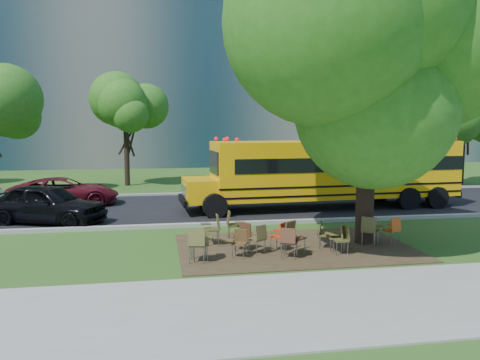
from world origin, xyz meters
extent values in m
plane|color=#2D4D18|center=(0.00, 0.00, 0.00)|extent=(160.00, 160.00, 0.00)
cube|color=gray|center=(0.00, -5.00, 0.02)|extent=(60.00, 4.00, 0.04)
cube|color=#382819|center=(1.00, -0.50, 0.01)|extent=(7.00, 4.50, 0.03)
cube|color=black|center=(0.00, 7.00, 0.02)|extent=(80.00, 8.00, 0.04)
cube|color=gray|center=(0.00, 3.00, 0.07)|extent=(80.00, 0.25, 0.14)
cube|color=gray|center=(0.00, 11.10, 0.07)|extent=(80.00, 0.25, 0.14)
cube|color=#62625D|center=(-8.00, 36.00, 11.00)|extent=(38.00, 16.00, 22.00)
cube|color=slate|center=(24.00, 38.00, 12.50)|extent=(30.00, 16.00, 25.00)
cylinder|color=black|center=(-5.00, 16.00, 1.75)|extent=(0.32, 0.32, 3.50)
sphere|color=#286016|center=(-5.00, 16.00, 4.22)|extent=(4.80, 4.80, 4.80)
cylinder|color=black|center=(8.00, 14.00, 2.10)|extent=(0.38, 0.38, 4.20)
sphere|color=#286016|center=(8.00, 14.00, 5.04)|extent=(5.60, 5.60, 5.60)
cylinder|color=black|center=(16.00, 13.00, 1.80)|extent=(0.34, 0.34, 3.60)
sphere|color=#286016|center=(16.00, 13.00, 4.35)|extent=(5.00, 5.00, 5.00)
cylinder|color=black|center=(3.30, -0.36, 2.05)|extent=(0.56, 0.56, 4.10)
sphere|color=#286016|center=(3.30, -0.36, 5.18)|extent=(7.20, 7.20, 7.20)
cube|color=#E5A307|center=(4.82, 5.98, 1.79)|extent=(11.18, 3.09, 2.46)
cube|color=black|center=(5.12, 5.99, 2.06)|extent=(10.58, 3.10, 0.60)
cube|color=#E5A307|center=(-1.34, 5.65, 1.01)|extent=(1.42, 2.28, 0.96)
cube|color=black|center=(4.82, 5.98, 1.16)|extent=(11.20, 3.12, 0.08)
cube|color=black|center=(4.82, 5.98, 0.78)|extent=(11.20, 3.12, 0.08)
cylinder|color=black|center=(-0.84, 4.42, 0.50)|extent=(1.02, 0.35, 1.01)
cylinder|color=black|center=(-0.97, 6.93, 0.50)|extent=(1.02, 0.35, 1.01)
cylinder|color=black|center=(7.80, 4.88, 0.50)|extent=(1.02, 0.35, 1.01)
cylinder|color=black|center=(7.66, 7.39, 0.50)|extent=(1.02, 0.35, 1.01)
cylinder|color=black|center=(9.20, 4.95, 0.50)|extent=(1.02, 0.35, 1.01)
cylinder|color=black|center=(9.07, 7.46, 0.50)|extent=(1.02, 0.35, 1.01)
cube|color=brown|center=(-1.94, -1.43, 0.47)|extent=(0.45, 0.43, 0.05)
cube|color=brown|center=(-1.94, -1.62, 0.71)|extent=(0.42, 0.11, 0.42)
cube|color=brown|center=(-1.69, -1.27, 0.60)|extent=(0.24, 0.30, 0.03)
cylinder|color=slate|center=(-2.12, -1.25, 0.24)|extent=(0.03, 0.03, 0.47)
cylinder|color=slate|center=(-1.76, -1.60, 0.24)|extent=(0.03, 0.03, 0.47)
cube|color=brown|center=(-2.03, -1.58, 0.50)|extent=(0.54, 0.52, 0.06)
cube|color=brown|center=(-2.07, -1.78, 0.74)|extent=(0.45, 0.19, 0.44)
cube|color=brown|center=(-1.74, -1.48, 0.63)|extent=(0.30, 0.35, 0.03)
cylinder|color=slate|center=(-2.18, -1.36, 0.25)|extent=(0.03, 0.03, 0.50)
cylinder|color=slate|center=(-1.88, -1.80, 0.25)|extent=(0.03, 0.03, 0.50)
cube|color=brown|center=(-0.29, -1.04, 0.45)|extent=(0.57, 0.57, 0.05)
cube|color=brown|center=(-0.19, -1.19, 0.67)|extent=(0.39, 0.30, 0.40)
cube|color=brown|center=(-0.16, -0.79, 0.57)|extent=(0.34, 0.36, 0.03)
cylinder|color=slate|center=(-0.52, -0.98, 0.23)|extent=(0.02, 0.02, 0.45)
cylinder|color=slate|center=(-0.05, -1.09, 0.23)|extent=(0.02, 0.02, 0.45)
cube|color=#51391D|center=(-0.84, -1.34, 0.41)|extent=(0.51, 0.50, 0.05)
cube|color=#51391D|center=(-0.77, -1.19, 0.61)|extent=(0.37, 0.24, 0.37)
cube|color=#51391D|center=(-1.10, -1.36, 0.52)|extent=(0.29, 0.32, 0.03)
cylinder|color=slate|center=(-0.77, -1.55, 0.21)|extent=(0.02, 0.02, 0.41)
cylinder|color=slate|center=(-0.92, -1.13, 0.21)|extent=(0.02, 0.02, 0.41)
cube|color=#4D2C1B|center=(0.51, -1.63, 0.47)|extent=(0.58, 0.57, 0.05)
cube|color=#4D2C1B|center=(0.43, -1.79, 0.70)|extent=(0.42, 0.27, 0.42)
cube|color=#4D2C1B|center=(0.80, -1.61, 0.59)|extent=(0.33, 0.36, 0.03)
cylinder|color=slate|center=(0.43, -1.39, 0.23)|extent=(0.02, 0.02, 0.47)
cylinder|color=slate|center=(0.59, -1.86, 0.23)|extent=(0.02, 0.02, 0.47)
cube|color=#4C341B|center=(0.79, -1.29, 0.50)|extent=(0.64, 0.63, 0.06)
cube|color=#4C341B|center=(0.67, -1.13, 0.74)|extent=(0.42, 0.35, 0.44)
cube|color=#4C341B|center=(0.68, -1.57, 0.63)|extent=(0.38, 0.39, 0.03)
cylinder|color=slate|center=(1.06, -1.33, 0.25)|extent=(0.03, 0.03, 0.50)
cylinder|color=slate|center=(0.53, -1.25, 0.25)|extent=(0.03, 0.03, 0.50)
cube|color=#49431F|center=(2.06, -1.50, 0.43)|extent=(0.40, 0.42, 0.05)
cube|color=#49431F|center=(2.23, -1.50, 0.64)|extent=(0.11, 0.38, 0.38)
cube|color=#49431F|center=(1.94, -1.26, 0.54)|extent=(0.28, 0.22, 0.03)
cylinder|color=slate|center=(1.89, -1.65, 0.21)|extent=(0.02, 0.02, 0.43)
cylinder|color=slate|center=(2.23, -1.34, 0.21)|extent=(0.02, 0.02, 0.43)
cube|color=#4F4622|center=(3.30, -0.79, 0.49)|extent=(0.64, 0.64, 0.05)
cube|color=#4F4622|center=(3.17, -0.94, 0.74)|extent=(0.40, 0.37, 0.44)
cube|color=#4F4622|center=(3.60, -0.85, 0.63)|extent=(0.39, 0.39, 0.03)
cylinder|color=slate|center=(3.29, -0.53, 0.25)|extent=(0.03, 0.03, 0.49)
cylinder|color=slate|center=(3.32, -1.05, 0.25)|extent=(0.03, 0.03, 0.49)
cube|color=#413D1C|center=(-1.45, 0.19, 0.50)|extent=(0.45, 0.47, 0.06)
cube|color=#413D1C|center=(-1.25, 0.19, 0.74)|extent=(0.11, 0.44, 0.44)
cube|color=#413D1C|center=(-1.60, 0.46, 0.63)|extent=(0.31, 0.25, 0.03)
cylinder|color=slate|center=(-1.64, 0.00, 0.25)|extent=(0.03, 0.03, 0.50)
cylinder|color=slate|center=(-1.26, 0.38, 0.25)|extent=(0.03, 0.03, 0.50)
cube|color=#4B2E1B|center=(-0.64, -0.64, 0.43)|extent=(0.55, 0.55, 0.05)
cube|color=#4B2E1B|center=(-0.53, -0.50, 0.64)|extent=(0.35, 0.31, 0.38)
cube|color=#4B2E1B|center=(-0.90, -0.60, 0.54)|extent=(0.33, 0.34, 0.03)
cylinder|color=slate|center=(-0.61, -0.87, 0.21)|extent=(0.02, 0.02, 0.43)
cylinder|color=slate|center=(-0.66, -0.41, 0.21)|extent=(0.02, 0.02, 0.43)
cube|color=#413E1C|center=(-0.64, 0.76, 0.49)|extent=(0.46, 0.48, 0.05)
cube|color=#413E1C|center=(-0.84, 0.77, 0.73)|extent=(0.12, 0.44, 0.44)
cube|color=#413E1C|center=(-0.50, 0.49, 0.62)|extent=(0.32, 0.25, 0.03)
cylinder|color=slate|center=(-0.45, 0.94, 0.25)|extent=(0.03, 0.03, 0.49)
cylinder|color=slate|center=(-0.84, 0.58, 0.25)|extent=(0.03, 0.03, 0.49)
cube|color=#A32E11|center=(0.43, -0.80, 0.45)|extent=(0.58, 0.58, 0.05)
cube|color=#A32E11|center=(0.55, -0.93, 0.67)|extent=(0.35, 0.35, 0.40)
cube|color=#A32E11|center=(0.50, -0.53, 0.57)|extent=(0.35, 0.36, 0.03)
cylinder|color=slate|center=(0.19, -0.80, 0.23)|extent=(0.02, 0.02, 0.45)
cylinder|color=slate|center=(0.67, -0.80, 0.23)|extent=(0.02, 0.02, 0.45)
cube|color=#4B4220|center=(1.87, -0.82, 0.43)|extent=(0.52, 0.53, 0.05)
cube|color=#4B4220|center=(1.71, -0.74, 0.64)|extent=(0.25, 0.39, 0.39)
cube|color=#4B4220|center=(1.89, -1.08, 0.55)|extent=(0.33, 0.31, 0.03)
cylinder|color=slate|center=(2.09, -0.74, 0.22)|extent=(0.02, 0.02, 0.43)
cylinder|color=slate|center=(1.65, -0.89, 0.22)|extent=(0.02, 0.02, 0.43)
cube|color=#CF4D16|center=(4.09, -0.60, 0.44)|extent=(0.53, 0.52, 0.05)
cube|color=#CF4D16|center=(4.16, -0.76, 0.66)|extent=(0.40, 0.23, 0.40)
cube|color=#CF4D16|center=(4.27, -0.38, 0.56)|extent=(0.30, 0.34, 0.03)
cylinder|color=slate|center=(3.88, -0.50, 0.22)|extent=(0.02, 0.02, 0.44)
cylinder|color=slate|center=(4.31, -0.69, 0.22)|extent=(0.02, 0.02, 0.44)
cube|color=#4B4720|center=(2.08, -1.25, 0.43)|extent=(0.56, 0.56, 0.05)
cube|color=#4B4720|center=(2.21, -1.36, 0.65)|extent=(0.32, 0.36, 0.39)
cube|color=#4B4720|center=(2.12, -0.98, 0.55)|extent=(0.34, 0.34, 0.03)
cylinder|color=slate|center=(1.85, -1.27, 0.22)|extent=(0.02, 0.02, 0.43)
cylinder|color=slate|center=(2.31, -1.22, 0.22)|extent=(0.02, 0.02, 0.43)
imported|color=black|center=(-7.22, 4.52, 0.76)|extent=(4.83, 3.35, 1.53)
imported|color=#4F0D17|center=(-7.35, 8.50, 0.67)|extent=(5.07, 2.79, 1.35)
camera|label=1|loc=(-2.99, -13.88, 3.64)|focal=35.00mm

